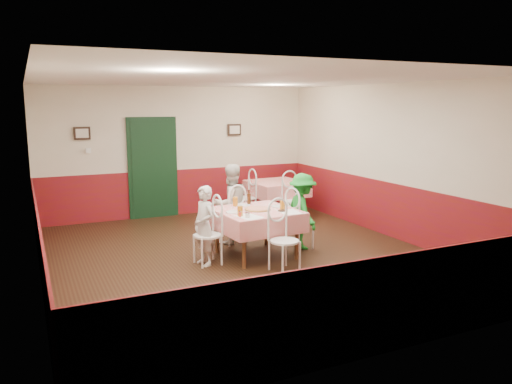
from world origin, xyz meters
name	(u,v)px	position (x,y,z in m)	size (l,w,h in m)	color
floor	(243,256)	(0.00, 0.00, 0.00)	(7.00, 7.00, 0.00)	black
ceiling	(242,79)	(0.00, 0.00, 2.80)	(7.00, 7.00, 0.00)	white
back_wall	(179,152)	(0.00, 3.50, 1.40)	(6.00, 0.10, 2.80)	beige
front_wall	(392,215)	(0.00, -3.50, 1.40)	(6.00, 0.10, 2.80)	beige
left_wall	(34,183)	(-3.00, 0.00, 1.40)	(0.10, 7.00, 2.80)	beige
right_wall	(394,161)	(3.00, 0.00, 1.40)	(0.10, 7.00, 2.80)	beige
wainscot_back	(180,192)	(0.00, 3.48, 0.50)	(6.00, 0.03, 1.00)	maroon
wainscot_front	(386,305)	(0.00, -3.48, 0.50)	(6.00, 0.03, 1.00)	maroon
wainscot_left	(40,249)	(-2.98, 0.00, 0.50)	(0.03, 7.00, 1.00)	maroon
wainscot_right	(391,210)	(2.98, 0.00, 0.50)	(0.03, 7.00, 1.00)	maroon
door	(153,169)	(-0.60, 3.45, 1.05)	(0.96, 0.06, 2.10)	black
picture_left	(82,133)	(-2.00, 3.45, 1.85)	(0.32, 0.03, 0.26)	black
picture_right	(234,130)	(1.30, 3.45, 1.85)	(0.32, 0.03, 0.26)	black
thermostat	(88,151)	(-1.90, 3.45, 1.50)	(0.10, 0.03, 0.10)	white
main_table	(256,233)	(0.21, -0.05, 0.38)	(1.22, 1.22, 0.77)	red
second_table	(277,199)	(1.88, 2.46, 0.38)	(1.12, 1.12, 0.77)	red
chair_left	(207,235)	(-0.64, -0.11, 0.45)	(0.42, 0.42, 0.90)	white
chair_right	(300,223)	(1.05, 0.02, 0.45)	(0.42, 0.42, 0.90)	white
chair_far	(232,218)	(0.14, 0.80, 0.45)	(0.42, 0.42, 0.90)	white
chair_near	(285,241)	(0.27, -0.90, 0.45)	(0.42, 0.42, 0.90)	white
chair_second_a	(245,198)	(1.13, 2.46, 0.45)	(0.42, 0.42, 0.90)	white
chair_second_b	(293,201)	(1.88, 1.71, 0.45)	(0.42, 0.42, 0.90)	white
pizza	(258,209)	(0.23, -0.07, 0.77)	(0.40, 0.40, 0.03)	#B74723
plate_left	(234,212)	(-0.19, -0.08, 0.77)	(0.25, 0.25, 0.01)	white
plate_right	(279,206)	(0.65, 0.01, 0.77)	(0.25, 0.25, 0.01)	white
plate_far	(243,205)	(0.15, 0.35, 0.77)	(0.25, 0.25, 0.01)	white
glass_a	(240,211)	(-0.20, -0.34, 0.84)	(0.08, 0.08, 0.15)	#BF7219
glass_b	(282,205)	(0.59, -0.22, 0.83)	(0.08, 0.08, 0.15)	#BF7219
glass_c	(235,202)	(0.02, 0.37, 0.84)	(0.08, 0.08, 0.15)	#BF7219
beer_bottle	(249,198)	(0.28, 0.38, 0.87)	(0.06, 0.06, 0.23)	#381C0A
shaker_a	(246,215)	(-0.16, -0.50, 0.81)	(0.04, 0.04, 0.09)	silver
shaker_b	(249,215)	(-0.14, -0.54, 0.81)	(0.04, 0.04, 0.09)	silver
shaker_c	(240,214)	(-0.23, -0.41, 0.81)	(0.04, 0.04, 0.09)	#B23319
menu_left	(249,217)	(-0.10, -0.45, 0.76)	(0.30, 0.40, 0.00)	white
menu_right	(289,212)	(0.61, -0.41, 0.76)	(0.30, 0.40, 0.00)	white
wallet	(282,211)	(0.53, -0.33, 0.77)	(0.11, 0.09, 0.02)	black
diner_left	(204,226)	(-0.69, -0.12, 0.61)	(0.44, 0.29, 1.22)	gray
diner_far	(231,204)	(0.14, 0.85, 0.70)	(0.68, 0.53, 1.40)	gray
diner_right	(302,211)	(1.10, 0.02, 0.64)	(0.83, 0.48, 1.28)	gray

